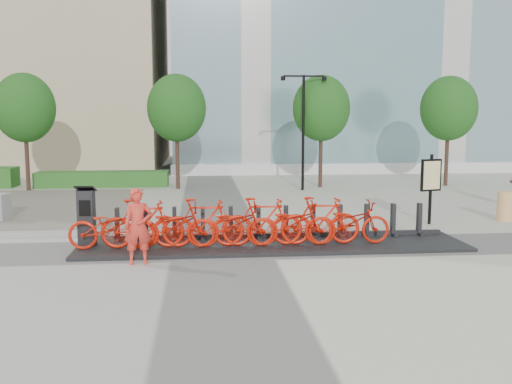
{
  "coord_description": "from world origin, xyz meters",
  "views": [
    {
      "loc": [
        -0.48,
        -13.64,
        3.21
      ],
      "look_at": [
        1.0,
        1.5,
        1.2
      ],
      "focal_mm": 40.0,
      "sensor_mm": 36.0,
      "label": 1
    }
  ],
  "objects": [
    {
      "name": "bike_8",
      "position": [
        3.16,
        -0.05,
        0.62
      ],
      "size": [
        2.04,
        0.71,
        1.07
      ],
      "primitive_type": "imported",
      "rotation": [
        0.0,
        0.0,
        1.57
      ],
      "color": "red",
      "rests_on": "dock_pad"
    },
    {
      "name": "tree_1",
      "position": [
        -1.5,
        12.0,
        3.59
      ],
      "size": [
        2.6,
        2.6,
        5.1
      ],
      "color": "#36221B",
      "rests_on": "ground"
    },
    {
      "name": "construction_barrel",
      "position": [
        8.92,
        2.99,
        0.46
      ],
      "size": [
        0.54,
        0.54,
        0.92
      ],
      "primitive_type": "cylinder",
      "rotation": [
        0.0,
        0.0,
        -0.13
      ],
      "color": "orange",
      "rests_on": "ground"
    },
    {
      "name": "hedge_b",
      "position": [
        -5.0,
        13.2,
        0.35
      ],
      "size": [
        6.0,
        1.2,
        0.7
      ],
      "primitive_type": "cube",
      "color": "#3B7230",
      "rests_on": "ground"
    },
    {
      "name": "bike_7",
      "position": [
        2.44,
        -0.05,
        0.68
      ],
      "size": [
        1.98,
        0.56,
        1.19
      ],
      "primitive_type": "imported",
      "rotation": [
        0.0,
        0.0,
        1.57
      ],
      "color": "red",
      "rests_on": "dock_pad"
    },
    {
      "name": "bike_2",
      "position": [
        -1.16,
        -0.05,
        0.62
      ],
      "size": [
        2.04,
        0.71,
        1.07
      ],
      "primitive_type": "imported",
      "rotation": [
        0.0,
        0.0,
        1.57
      ],
      "color": "red",
      "rests_on": "dock_pad"
    },
    {
      "name": "ground",
      "position": [
        0.0,
        0.0,
        0.0
      ],
      "size": [
        120.0,
        120.0,
        0.0
      ],
      "primitive_type": "plane",
      "color": "beige"
    },
    {
      "name": "bike_4",
      "position": [
        0.28,
        -0.05,
        0.62
      ],
      "size": [
        2.04,
        0.71,
        1.07
      ],
      "primitive_type": "imported",
      "rotation": [
        0.0,
        0.0,
        1.57
      ],
      "color": "red",
      "rests_on": "dock_pad"
    },
    {
      "name": "map_sign",
      "position": [
        6.37,
        2.69,
        1.39
      ],
      "size": [
        0.69,
        0.29,
        2.11
      ],
      "rotation": [
        0.0,
        0.0,
        0.28
      ],
      "color": "black",
      "rests_on": "ground"
    },
    {
      "name": "bike_1",
      "position": [
        -1.88,
        -0.05,
        0.68
      ],
      "size": [
        1.98,
        0.56,
        1.19
      ],
      "primitive_type": "imported",
      "rotation": [
        0.0,
        0.0,
        1.57
      ],
      "color": "red",
      "rests_on": "dock_pad"
    },
    {
      "name": "streetlamp",
      "position": [
        4.0,
        11.0,
        3.13
      ],
      "size": [
        2.0,
        0.2,
        5.0
      ],
      "color": "black",
      "rests_on": "ground"
    },
    {
      "name": "worker_red",
      "position": [
        -1.86,
        -1.22,
        0.84
      ],
      "size": [
        0.66,
        0.49,
        1.68
      ],
      "primitive_type": "imported",
      "rotation": [
        0.0,
        0.0,
        0.14
      ],
      "color": "red",
      "rests_on": "ground"
    },
    {
      "name": "bike_6",
      "position": [
        1.72,
        -0.05,
        0.62
      ],
      "size": [
        2.04,
        0.71,
        1.07
      ],
      "primitive_type": "imported",
      "rotation": [
        0.0,
        0.0,
        1.57
      ],
      "color": "red",
      "rests_on": "dock_pad"
    },
    {
      "name": "dock_rail_posts",
      "position": [
        1.36,
        0.77,
        0.51
      ],
      "size": [
        8.02,
        0.5,
        0.85
      ],
      "primitive_type": null,
      "color": "black",
      "rests_on": "dock_pad"
    },
    {
      "name": "bike_0",
      "position": [
        -2.6,
        -0.05,
        0.62
      ],
      "size": [
        2.04,
        0.71,
        1.07
      ],
      "primitive_type": "imported",
      "rotation": [
        0.0,
        0.0,
        1.57
      ],
      "color": "red",
      "rests_on": "dock_pad"
    },
    {
      "name": "tree_2",
      "position": [
        5.0,
        12.0,
        3.59
      ],
      "size": [
        2.6,
        2.6,
        5.1
      ],
      "color": "#36221B",
      "rests_on": "ground"
    },
    {
      "name": "bike_3",
      "position": [
        -0.44,
        -0.05,
        0.68
      ],
      "size": [
        1.98,
        0.56,
        1.19
      ],
      "primitive_type": "imported",
      "rotation": [
        0.0,
        0.0,
        1.57
      ],
      "color": "red",
      "rests_on": "dock_pad"
    },
    {
      "name": "bike_5",
      "position": [
        1.0,
        -0.05,
        0.68
      ],
      "size": [
        1.98,
        0.56,
        1.19
      ],
      "primitive_type": "imported",
      "rotation": [
        0.0,
        0.0,
        1.57
      ],
      "color": "red",
      "rests_on": "dock_pad"
    },
    {
      "name": "dock_pad",
      "position": [
        1.3,
        0.3,
        0.04
      ],
      "size": [
        9.6,
        2.4,
        0.08
      ],
      "primitive_type": "cube",
      "color": "black",
      "rests_on": "ground"
    },
    {
      "name": "tree_3",
      "position": [
        11.0,
        12.0,
        3.59
      ],
      "size": [
        2.6,
        2.6,
        5.1
      ],
      "color": "#36221B",
      "rests_on": "ground"
    },
    {
      "name": "tree_0",
      "position": [
        -8.0,
        12.0,
        3.59
      ],
      "size": [
        2.6,
        2.6,
        5.1
      ],
      "color": "#36221B",
      "rests_on": "ground"
    },
    {
      "name": "kiosk",
      "position": [
        -3.27,
        0.39,
        0.79
      ],
      "size": [
        0.49,
        0.42,
        1.49
      ],
      "rotation": [
        0.0,
        0.0,
        -0.08
      ],
      "color": "black",
      "rests_on": "dock_pad"
    }
  ]
}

